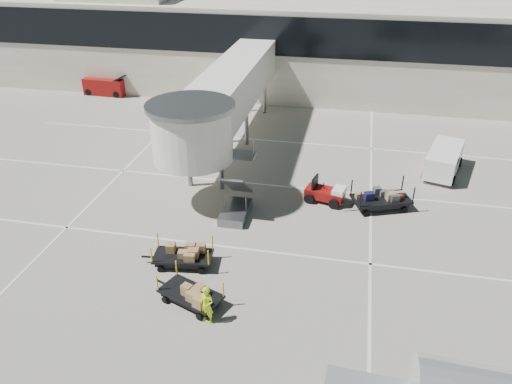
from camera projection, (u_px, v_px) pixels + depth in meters
ground at (239, 274)px, 23.28m from camera, size 140.00×140.00×0.00m
lane_markings at (263, 182)px, 31.41m from camera, size 40.00×30.00×0.02m
terminal at (308, 45)px, 47.08m from camera, size 64.00×12.11×15.20m
jet_bridge at (222, 99)px, 32.46m from camera, size 5.70×20.40×6.03m
baggage_tug at (326, 193)px, 29.01m from camera, size 2.44×1.86×1.48m
suitcase_cart at (381, 199)px, 28.36m from camera, size 4.02×2.69×1.56m
box_cart_near at (193, 294)px, 21.26m from camera, size 3.38×2.27×1.31m
box_cart_far at (182, 256)px, 23.66m from camera, size 3.48×1.73×1.34m
ground_worker at (207, 305)px, 20.13m from camera, size 0.71×0.55×1.72m
minivan at (444, 158)px, 32.21m from camera, size 2.95×4.77×1.69m
belt_loader at (106, 86)px, 46.82m from camera, size 4.24×1.84×2.02m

